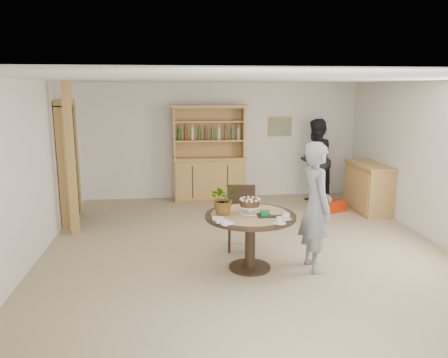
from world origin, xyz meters
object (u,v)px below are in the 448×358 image
sideboard (368,187)px  red_suitcase (329,206)px  dining_table (250,225)px  dining_chair (241,213)px  teen_boy (316,207)px  hutch (209,168)px  adult_person (315,160)px

sideboard → red_suitcase: 0.86m
dining_table → dining_chair: dining_chair is taller
sideboard → teen_boy: bearing=-126.6°
hutch → teen_boy: 4.03m
dining_chair → dining_table: bearing=-82.8°
sideboard → dining_chair: 3.28m
dining_table → dining_chair: (0.01, 0.83, -0.07)m
sideboard → adult_person: 1.32m
hutch → dining_table: hutch is taller
dining_chair → hutch: bearing=102.7°
dining_chair → teen_boy: size_ratio=0.55×
hutch → adult_person: size_ratio=1.17×
dining_table → adult_person: (2.04, 3.54, 0.27)m
adult_person → red_suitcase: size_ratio=2.47×
teen_boy → adult_person: 3.83m
sideboard → red_suitcase: bearing=175.3°
dining_table → adult_person: 4.09m
dining_table → adult_person: bearing=60.0°
sideboard → dining_chair: (-2.80, -1.71, 0.06)m
hutch → red_suitcase: hutch is taller
hutch → dining_chair: hutch is taller
hutch → sideboard: 3.29m
dining_chair → adult_person: 3.40m
dining_chair → adult_person: size_ratio=0.54×
sideboard → dining_table: size_ratio=1.05×
red_suitcase → teen_boy: bearing=-136.3°
dining_table → adult_person: adult_person is taller
red_suitcase → dining_table: bearing=-150.6°
dining_chair → red_suitcase: 2.73m
adult_person → dining_table: bearing=26.0°
hutch → sideboard: hutch is taller
dining_table → dining_chair: size_ratio=1.27×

